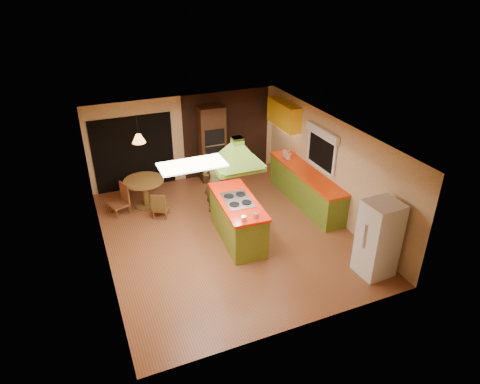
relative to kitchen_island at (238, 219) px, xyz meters
name	(u,v)px	position (x,y,z in m)	size (l,w,h in m)	color
ground	(227,233)	(-0.15, 0.28, -0.51)	(6.50, 6.50, 0.00)	brown
room_walls	(227,187)	(-0.15, 0.28, 0.74)	(5.50, 6.50, 6.50)	beige
ceiling_plane	(226,134)	(-0.15, 0.28, 1.99)	(6.50, 6.50, 0.00)	silver
brick_panel	(227,133)	(1.10, 3.51, 0.74)	(2.64, 0.03, 2.50)	#381E14
nook_opening	(134,153)	(-1.65, 3.51, 0.54)	(2.20, 0.03, 2.10)	black
right_counter	(305,187)	(2.30, 0.88, -0.05)	(0.62, 3.05, 0.92)	olive
upper_cabinets	(284,115)	(2.42, 2.48, 1.44)	(0.34, 1.40, 0.70)	yellow
window_right	(322,142)	(2.54, 0.68, 1.26)	(0.12, 1.35, 1.06)	black
fluor_panel	(192,165)	(-1.25, -0.92, 1.97)	(1.20, 0.60, 0.03)	white
kitchen_island	(238,219)	(0.00, 0.00, 0.00)	(0.95, 2.09, 1.03)	olive
range_hood	(237,149)	(0.00, 0.00, 1.74)	(1.05, 0.76, 0.80)	#53781E
man	(215,183)	(-0.05, 1.37, 0.30)	(0.59, 0.39, 1.63)	#4D4B28
refrigerator	(378,239)	(2.12, -2.22, 0.30)	(0.67, 0.64, 1.64)	silver
wall_oven	(212,144)	(0.52, 3.22, 0.59)	(0.76, 0.63, 2.21)	#3F2514
dining_table	(145,188)	(-1.65, 2.32, 0.03)	(1.03, 1.03, 0.77)	brown
chair_left	(118,200)	(-2.35, 2.22, -0.12)	(0.43, 0.43, 0.79)	brown
chair_near	(161,204)	(-1.40, 1.67, -0.17)	(0.38, 0.38, 0.69)	brown
pendant_lamp	(139,138)	(-1.65, 2.32, 1.39)	(0.33, 0.33, 0.21)	#FF9E3F
canister_large	(287,154)	(2.25, 1.85, 0.52)	(0.15, 0.15, 0.22)	beige
canister_medium	(285,153)	(2.25, 1.97, 0.50)	(0.13, 0.13, 0.18)	#F3DFC3
canister_small	(289,156)	(2.25, 1.75, 0.49)	(0.13, 0.13, 0.18)	beige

